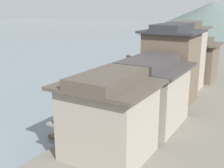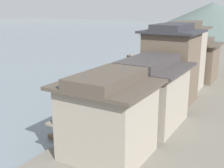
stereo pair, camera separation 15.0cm
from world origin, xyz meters
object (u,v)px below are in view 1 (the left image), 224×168
(house_waterfront_nearest, at_px, (108,116))
(house_waterfront_narrow, at_px, (184,56))
(boat_moored_nearest, at_px, (94,90))
(boat_crossing_west, at_px, (151,83))
(boat_midriver_upstream, at_px, (132,57))
(boat_upstream_distant, at_px, (71,131))
(boat_midriver_drifting, at_px, (155,67))
(boat_moored_third, at_px, (168,72))
(house_waterfront_second, at_px, (148,92))
(house_waterfront_tall, at_px, (171,64))
(house_waterfront_far, at_px, (197,59))
(boat_moored_second, at_px, (193,56))
(boat_moored_far, at_px, (187,61))

(house_waterfront_nearest, height_order, house_waterfront_narrow, house_waterfront_narrow)
(boat_moored_nearest, height_order, boat_crossing_west, boat_crossing_west)
(boat_moored_nearest, relative_size, boat_midriver_upstream, 1.28)
(house_waterfront_nearest, bearing_deg, boat_moored_nearest, 127.24)
(boat_upstream_distant, bearing_deg, boat_midriver_drifting, 97.41)
(boat_midriver_drifting, height_order, boat_midriver_upstream, boat_midriver_upstream)
(boat_moored_third, xyz_separation_m, boat_midriver_upstream, (-11.95, 10.25, 0.11))
(house_waterfront_second, relative_size, house_waterfront_tall, 0.83)
(boat_moored_nearest, height_order, house_waterfront_far, house_waterfront_far)
(boat_moored_third, bearing_deg, house_waterfront_second, -75.21)
(boat_midriver_drifting, xyz_separation_m, house_waterfront_narrow, (9.09, -13.31, 4.73))
(boat_upstream_distant, bearing_deg, boat_moored_second, 91.24)
(boat_midriver_drifting, xyz_separation_m, house_waterfront_second, (9.73, -26.36, 3.41))
(boat_crossing_west, distance_m, house_waterfront_narrow, 7.32)
(boat_midriver_drifting, distance_m, house_waterfront_nearest, 34.84)
(boat_moored_far, height_order, house_waterfront_tall, house_waterfront_tall)
(house_waterfront_second, height_order, house_waterfront_tall, house_waterfront_tall)
(house_waterfront_nearest, bearing_deg, boat_midriver_upstream, 113.99)
(boat_moored_nearest, distance_m, boat_crossing_west, 8.98)
(boat_crossing_west, height_order, house_waterfront_second, house_waterfront_second)
(house_waterfront_narrow, bearing_deg, boat_midriver_drifting, 124.32)
(boat_moored_second, height_order, house_waterfront_second, house_waterfront_second)
(boat_moored_far, xyz_separation_m, boat_midriver_upstream, (-11.97, -1.61, -0.00))
(boat_moored_nearest, xyz_separation_m, boat_moored_second, (4.52, 34.48, 0.09))
(house_waterfront_far, bearing_deg, boat_midriver_upstream, 140.40)
(boat_midriver_drifting, bearing_deg, boat_upstream_distant, -82.59)
(boat_midriver_drifting, bearing_deg, house_waterfront_second, -69.74)
(boat_moored_second, xyz_separation_m, house_waterfront_narrow, (6.11, -29.20, 4.71))
(boat_moored_third, xyz_separation_m, house_waterfront_second, (6.15, -23.30, 3.50))
(boat_midriver_upstream, xyz_separation_m, house_waterfront_nearest, (18.02, -40.49, 3.40))
(boat_moored_nearest, bearing_deg, boat_crossing_west, 53.19)
(house_waterfront_far, bearing_deg, house_waterfront_second, -89.13)
(boat_moored_third, bearing_deg, boat_midriver_drifting, 139.45)
(house_waterfront_second, relative_size, house_waterfront_narrow, 0.83)
(house_waterfront_second, xyz_separation_m, house_waterfront_tall, (-0.33, 6.96, 1.31))
(boat_midriver_upstream, bearing_deg, house_waterfront_nearest, -66.01)
(boat_moored_second, height_order, house_waterfront_nearest, house_waterfront_nearest)
(house_waterfront_second, bearing_deg, house_waterfront_far, 90.87)
(boat_moored_second, xyz_separation_m, house_waterfront_nearest, (6.67, -49.20, 3.40))
(boat_moored_second, bearing_deg, boat_midriver_drifting, -100.61)
(boat_moored_nearest, xyz_separation_m, house_waterfront_far, (10.99, 11.03, 3.50))
(boat_moored_second, height_order, boat_midriver_upstream, boat_moored_second)
(boat_midriver_drifting, relative_size, house_waterfront_tall, 0.45)
(boat_moored_third, relative_size, house_waterfront_narrow, 0.42)
(boat_moored_second, distance_m, house_waterfront_second, 42.92)
(house_waterfront_tall, height_order, house_waterfront_far, house_waterfront_tall)
(house_waterfront_tall, bearing_deg, house_waterfront_nearest, -88.98)
(boat_moored_second, bearing_deg, house_waterfront_tall, -79.68)
(boat_moored_nearest, bearing_deg, boat_moored_second, 82.53)
(boat_midriver_drifting, bearing_deg, boat_midriver_upstream, 139.37)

